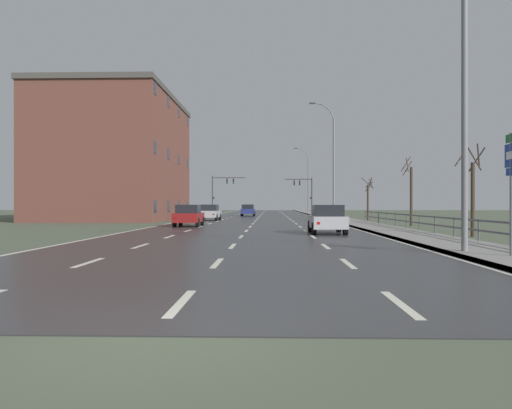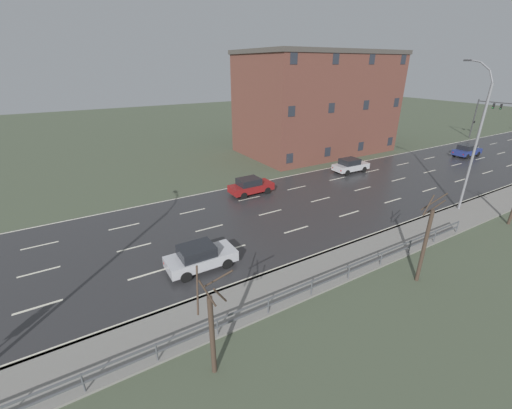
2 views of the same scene
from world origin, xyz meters
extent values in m
cube|color=#4C5642|center=(0.00, 48.00, -0.06)|extent=(160.00, 160.00, 0.12)
cube|color=#303033|center=(0.00, 60.00, 0.01)|extent=(14.00, 120.00, 0.02)
cube|color=beige|center=(-3.50, 7.40, 0.02)|extent=(0.16, 2.20, 0.01)
cube|color=beige|center=(-3.50, 12.80, 0.02)|extent=(0.16, 2.20, 0.01)
cube|color=beige|center=(-3.50, 18.20, 0.02)|extent=(0.16, 2.20, 0.01)
cube|color=beige|center=(-3.50, 23.60, 0.02)|extent=(0.16, 2.20, 0.01)
cube|color=beige|center=(-3.50, 29.00, 0.02)|extent=(0.16, 2.20, 0.01)
cube|color=beige|center=(-3.50, 34.40, 0.02)|extent=(0.16, 2.20, 0.01)
cube|color=beige|center=(-3.50, 39.80, 0.02)|extent=(0.16, 2.20, 0.01)
cube|color=beige|center=(-3.50, 45.20, 0.02)|extent=(0.16, 2.20, 0.01)
cube|color=beige|center=(-3.50, 50.60, 0.02)|extent=(0.16, 2.20, 0.01)
cube|color=beige|center=(-3.50, 56.00, 0.02)|extent=(0.16, 2.20, 0.01)
cube|color=beige|center=(-3.50, 61.40, 0.02)|extent=(0.16, 2.20, 0.01)
cube|color=beige|center=(-3.50, 66.80, 0.02)|extent=(0.16, 2.20, 0.01)
cube|color=beige|center=(-3.50, 72.20, 0.02)|extent=(0.16, 2.20, 0.01)
cube|color=beige|center=(-3.50, 77.60, 0.02)|extent=(0.16, 2.20, 0.01)
cube|color=beige|center=(-3.50, 83.00, 0.02)|extent=(0.16, 2.20, 0.01)
cube|color=beige|center=(-3.50, 88.40, 0.02)|extent=(0.16, 2.20, 0.01)
cube|color=beige|center=(-3.50, 93.80, 0.02)|extent=(0.16, 2.20, 0.01)
cube|color=beige|center=(-3.50, 99.20, 0.02)|extent=(0.16, 2.20, 0.01)
cube|color=beige|center=(-3.50, 104.60, 0.02)|extent=(0.16, 2.20, 0.01)
cube|color=beige|center=(-3.50, 110.00, 0.02)|extent=(0.16, 2.20, 0.01)
cube|color=beige|center=(-3.50, 115.40, 0.02)|extent=(0.16, 2.20, 0.01)
cube|color=beige|center=(0.00, 2.00, 0.02)|extent=(0.16, 2.20, 0.01)
cube|color=beige|center=(0.00, 7.40, 0.02)|extent=(0.16, 2.20, 0.01)
cube|color=beige|center=(0.00, 12.80, 0.02)|extent=(0.16, 2.20, 0.01)
cube|color=beige|center=(0.00, 18.20, 0.02)|extent=(0.16, 2.20, 0.01)
cube|color=beige|center=(0.00, 23.60, 0.02)|extent=(0.16, 2.20, 0.01)
cube|color=beige|center=(0.00, 29.00, 0.02)|extent=(0.16, 2.20, 0.01)
cube|color=beige|center=(0.00, 34.40, 0.02)|extent=(0.16, 2.20, 0.01)
cube|color=beige|center=(0.00, 39.80, 0.02)|extent=(0.16, 2.20, 0.01)
cube|color=beige|center=(0.00, 45.20, 0.02)|extent=(0.16, 2.20, 0.01)
cube|color=beige|center=(0.00, 50.60, 0.02)|extent=(0.16, 2.20, 0.01)
cube|color=beige|center=(0.00, 56.00, 0.02)|extent=(0.16, 2.20, 0.01)
cube|color=beige|center=(0.00, 61.40, 0.02)|extent=(0.16, 2.20, 0.01)
cube|color=beige|center=(0.00, 66.80, 0.02)|extent=(0.16, 2.20, 0.01)
cube|color=beige|center=(0.00, 72.20, 0.02)|extent=(0.16, 2.20, 0.01)
cube|color=beige|center=(0.00, 77.60, 0.02)|extent=(0.16, 2.20, 0.01)
cube|color=beige|center=(0.00, 83.00, 0.02)|extent=(0.16, 2.20, 0.01)
cube|color=beige|center=(0.00, 88.40, 0.02)|extent=(0.16, 2.20, 0.01)
cube|color=beige|center=(0.00, 93.80, 0.02)|extent=(0.16, 2.20, 0.01)
cube|color=beige|center=(0.00, 99.20, 0.02)|extent=(0.16, 2.20, 0.01)
cube|color=beige|center=(0.00, 104.60, 0.02)|extent=(0.16, 2.20, 0.01)
cube|color=beige|center=(0.00, 110.00, 0.02)|extent=(0.16, 2.20, 0.01)
cube|color=beige|center=(0.00, 115.40, 0.02)|extent=(0.16, 2.20, 0.01)
cube|color=beige|center=(3.50, 2.00, 0.02)|extent=(0.16, 2.20, 0.01)
cube|color=beige|center=(3.50, 7.40, 0.02)|extent=(0.16, 2.20, 0.01)
cube|color=beige|center=(3.50, 12.80, 0.02)|extent=(0.16, 2.20, 0.01)
cube|color=beige|center=(3.50, 18.20, 0.02)|extent=(0.16, 2.20, 0.01)
cube|color=beige|center=(3.50, 23.60, 0.02)|extent=(0.16, 2.20, 0.01)
cube|color=beige|center=(3.50, 29.00, 0.02)|extent=(0.16, 2.20, 0.01)
cube|color=beige|center=(3.50, 34.40, 0.02)|extent=(0.16, 2.20, 0.01)
cube|color=beige|center=(3.50, 39.80, 0.02)|extent=(0.16, 2.20, 0.01)
cube|color=beige|center=(3.50, 45.20, 0.02)|extent=(0.16, 2.20, 0.01)
cube|color=beige|center=(3.50, 50.60, 0.02)|extent=(0.16, 2.20, 0.01)
cube|color=beige|center=(3.50, 56.00, 0.02)|extent=(0.16, 2.20, 0.01)
cube|color=beige|center=(3.50, 61.40, 0.02)|extent=(0.16, 2.20, 0.01)
cube|color=beige|center=(3.50, 66.80, 0.02)|extent=(0.16, 2.20, 0.01)
cube|color=beige|center=(3.50, 72.20, 0.02)|extent=(0.16, 2.20, 0.01)
cube|color=beige|center=(3.50, 77.60, 0.02)|extent=(0.16, 2.20, 0.01)
cube|color=beige|center=(3.50, 83.00, 0.02)|extent=(0.16, 2.20, 0.01)
cube|color=beige|center=(3.50, 88.40, 0.02)|extent=(0.16, 2.20, 0.01)
cube|color=beige|center=(3.50, 93.80, 0.02)|extent=(0.16, 2.20, 0.01)
cube|color=beige|center=(3.50, 99.20, 0.02)|extent=(0.16, 2.20, 0.01)
cube|color=beige|center=(3.50, 104.60, 0.02)|extent=(0.16, 2.20, 0.01)
cube|color=beige|center=(3.50, 110.00, 0.02)|extent=(0.16, 2.20, 0.01)
cube|color=beige|center=(3.50, 115.40, 0.02)|extent=(0.16, 2.20, 0.01)
cube|color=beige|center=(6.85, 60.00, 0.02)|extent=(0.16, 120.00, 0.01)
cube|color=beige|center=(-6.85, 60.00, 0.02)|extent=(0.16, 120.00, 0.01)
cube|color=gray|center=(8.50, 60.00, 0.06)|extent=(3.00, 120.00, 0.12)
cube|color=slate|center=(7.08, 60.00, 0.06)|extent=(0.16, 120.00, 0.12)
cube|color=#515459|center=(9.85, 21.10, 0.95)|extent=(0.06, 34.80, 0.08)
cube|color=#515459|center=(9.85, 21.10, 0.55)|extent=(0.06, 34.80, 0.08)
cylinder|color=#515459|center=(9.85, 11.73, 0.50)|extent=(0.07, 0.07, 1.00)
cylinder|color=#515459|center=(9.85, 14.41, 0.50)|extent=(0.07, 0.07, 1.00)
cylinder|color=#515459|center=(9.85, 17.08, 0.50)|extent=(0.07, 0.07, 1.00)
cylinder|color=#515459|center=(9.85, 19.76, 0.50)|extent=(0.07, 0.07, 1.00)
cylinder|color=#515459|center=(9.85, 22.44, 0.50)|extent=(0.07, 0.07, 1.00)
cylinder|color=#515459|center=(9.85, 25.11, 0.50)|extent=(0.07, 0.07, 1.00)
cylinder|color=#515459|center=(9.85, 27.79, 0.50)|extent=(0.07, 0.07, 1.00)
cylinder|color=#515459|center=(9.85, 30.47, 0.50)|extent=(0.07, 0.07, 1.00)
cylinder|color=#515459|center=(9.85, 33.14, 0.50)|extent=(0.07, 0.07, 1.00)
cylinder|color=#515459|center=(9.85, 35.82, 0.50)|extent=(0.07, 0.07, 1.00)
cylinder|color=#515459|center=(9.85, 38.50, 0.50)|extent=(0.07, 0.07, 1.00)
cylinder|color=slate|center=(7.60, 10.03, 4.50)|extent=(0.20, 0.20, 9.00)
cylinder|color=slate|center=(7.60, 42.84, 4.99)|extent=(0.20, 0.20, 9.97)
cylinder|color=slate|center=(7.40, 42.84, 10.40)|extent=(0.50, 0.11, 0.90)
cylinder|color=slate|center=(6.82, 42.84, 11.09)|extent=(0.83, 0.11, 0.63)
cylinder|color=slate|center=(5.97, 42.84, 11.44)|extent=(0.95, 0.11, 0.27)
cube|color=#333335|center=(5.51, 42.84, 11.48)|extent=(0.56, 0.24, 0.12)
cylinder|color=slate|center=(7.60, 75.64, 4.63)|extent=(0.20, 0.20, 9.27)
cylinder|color=slate|center=(7.40, 75.64, 9.69)|extent=(0.49, 0.11, 0.89)
cylinder|color=slate|center=(6.82, 75.64, 10.38)|extent=(0.83, 0.11, 0.63)
cylinder|color=slate|center=(5.98, 75.64, 10.73)|extent=(0.94, 0.11, 0.27)
cube|color=#333335|center=(5.52, 75.64, 10.76)|extent=(0.56, 0.24, 0.12)
cylinder|color=slate|center=(8.40, 8.63, 1.83)|extent=(0.09, 0.09, 3.67)
cube|color=#146633|center=(8.38, 8.63, 3.52)|extent=(0.03, 0.56, 0.24)
cube|color=#143899|center=(8.38, 8.63, 3.02)|extent=(0.03, 0.68, 0.68)
cube|color=white|center=(8.36, 8.63, 3.02)|extent=(0.01, 0.44, 0.22)
cube|color=#143899|center=(8.38, 8.63, 2.55)|extent=(0.03, 0.52, 0.22)
cylinder|color=#38383A|center=(7.90, 72.38, 2.89)|extent=(0.18, 0.18, 5.77)
cylinder|color=#38383A|center=(5.77, 72.38, 5.52)|extent=(4.25, 0.12, 0.12)
cube|color=black|center=(5.99, 72.38, 4.97)|extent=(0.20, 0.28, 0.80)
sphere|color=red|center=(5.99, 72.23, 5.23)|extent=(0.14, 0.14, 0.14)
sphere|color=#2D2D2D|center=(5.99, 72.23, 4.97)|extent=(0.14, 0.14, 0.14)
sphere|color=#2D2D2D|center=(5.99, 72.23, 4.71)|extent=(0.14, 0.14, 0.14)
cube|color=black|center=(5.14, 72.38, 4.97)|extent=(0.20, 0.28, 0.80)
sphere|color=red|center=(5.14, 72.23, 5.23)|extent=(0.14, 0.14, 0.14)
sphere|color=#2D2D2D|center=(5.14, 72.23, 4.97)|extent=(0.14, 0.14, 0.14)
sphere|color=#2D2D2D|center=(5.14, 72.23, 4.71)|extent=(0.14, 0.14, 0.14)
cube|color=black|center=(7.68, 72.33, 2.60)|extent=(0.18, 0.12, 0.32)
cylinder|color=#38383A|center=(-7.90, 73.59, 3.05)|extent=(0.18, 0.18, 6.10)
cylinder|color=#38383A|center=(-5.31, 73.59, 5.85)|extent=(5.18, 0.12, 0.12)
cube|color=black|center=(-5.57, 73.59, 5.30)|extent=(0.20, 0.28, 0.80)
sphere|color=#2D2D2D|center=(-5.57, 73.44, 5.56)|extent=(0.14, 0.14, 0.14)
sphere|color=#2D2D2D|center=(-5.57, 73.44, 5.30)|extent=(0.14, 0.14, 0.14)
sphere|color=green|center=(-5.57, 73.44, 5.04)|extent=(0.14, 0.14, 0.14)
cube|color=black|center=(-4.53, 73.59, 5.30)|extent=(0.20, 0.28, 0.80)
sphere|color=#2D2D2D|center=(-4.53, 73.44, 5.56)|extent=(0.14, 0.14, 0.14)
sphere|color=#2D2D2D|center=(-4.53, 73.44, 5.30)|extent=(0.14, 0.14, 0.14)
sphere|color=green|center=(-4.53, 73.44, 5.04)|extent=(0.14, 0.14, 0.14)
cube|color=black|center=(-7.68, 73.54, 2.60)|extent=(0.18, 0.12, 0.32)
cube|color=maroon|center=(-4.47, 29.77, 0.65)|extent=(1.81, 4.12, 0.64)
cube|color=black|center=(-4.46, 29.52, 1.27)|extent=(1.58, 2.02, 0.60)
cube|color=slate|center=(-4.48, 30.47, 1.25)|extent=(1.40, 0.10, 0.51)
cylinder|color=black|center=(-3.67, 31.05, 0.33)|extent=(0.23, 0.66, 0.66)
cylinder|color=black|center=(-5.29, 31.03, 0.33)|extent=(0.23, 0.66, 0.66)
cylinder|color=black|center=(-3.64, 28.51, 0.33)|extent=(0.23, 0.66, 0.66)
cylinder|color=black|center=(-5.26, 28.49, 0.33)|extent=(0.23, 0.66, 0.66)
cube|color=red|center=(-5.10, 27.74, 0.65)|extent=(0.16, 0.04, 0.14)
cube|color=red|center=(-3.78, 27.75, 0.65)|extent=(0.16, 0.04, 0.14)
cube|color=#B7B7BC|center=(-4.54, 42.74, 0.65)|extent=(1.89, 4.16, 0.64)
cube|color=black|center=(-4.55, 42.49, 1.27)|extent=(1.62, 2.05, 0.60)
cube|color=slate|center=(-4.52, 43.44, 1.25)|extent=(1.41, 0.13, 0.51)
cylinder|color=black|center=(-3.69, 43.99, 0.33)|extent=(0.24, 0.67, 0.66)
cylinder|color=black|center=(-5.31, 44.04, 0.33)|extent=(0.24, 0.67, 0.66)
cylinder|color=black|center=(-3.77, 41.45, 0.33)|extent=(0.24, 0.67, 0.66)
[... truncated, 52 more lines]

